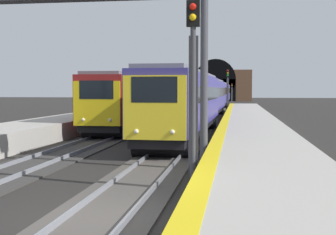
% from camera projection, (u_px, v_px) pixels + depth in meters
% --- Properties ---
extents(ground_plane, '(320.00, 320.00, 0.00)m').
position_uv_depth(ground_plane, '(99.00, 221.00, 10.70)').
color(ground_plane, '#282623').
extents(platform_right, '(112.00, 3.72, 1.04)m').
position_uv_depth(platform_right, '(276.00, 205.00, 10.08)').
color(platform_right, '#ADA89E').
rests_on(platform_right, ground_plane).
extents(platform_right_edge_strip, '(112.00, 0.50, 0.01)m').
position_uv_depth(platform_right_edge_strip, '(202.00, 179.00, 10.28)').
color(platform_right_edge_strip, yellow).
rests_on(platform_right_edge_strip, platform_right).
extents(track_main_line, '(160.00, 2.65, 0.21)m').
position_uv_depth(track_main_line, '(99.00, 219.00, 10.69)').
color(track_main_line, '#4C4742').
rests_on(track_main_line, ground_plane).
extents(train_main_approaching, '(79.88, 3.23, 4.11)m').
position_uv_depth(train_main_approaching, '(212.00, 95.00, 58.64)').
color(train_main_approaching, navy).
rests_on(train_main_approaching, ground_plane).
extents(train_adjacent_platform, '(57.66, 2.99, 4.10)m').
position_uv_depth(train_adjacent_platform, '(169.00, 95.00, 54.88)').
color(train_adjacent_platform, maroon).
rests_on(train_adjacent_platform, ground_plane).
extents(railway_signal_near, '(0.39, 0.38, 5.59)m').
position_uv_depth(railway_signal_near, '(193.00, 82.00, 13.50)').
color(railway_signal_near, '#38383D').
rests_on(railway_signal_near, ground_plane).
extents(railway_signal_mid, '(0.39, 0.38, 5.71)m').
position_uv_depth(railway_signal_mid, '(228.00, 86.00, 61.93)').
color(railway_signal_mid, '#38383D').
rests_on(railway_signal_mid, ground_plane).
extents(railway_signal_far, '(0.39, 0.38, 4.42)m').
position_uv_depth(railway_signal_far, '(232.00, 91.00, 110.53)').
color(railway_signal_far, '#4C4C54').
rests_on(railway_signal_far, ground_plane).
extents(overhead_signal_gantry, '(0.70, 9.02, 7.22)m').
position_uv_depth(overhead_signal_gantry, '(89.00, 24.00, 17.52)').
color(overhead_signal_gantry, '#3F3F47').
rests_on(overhead_signal_gantry, ground_plane).
extents(tunnel_portal, '(2.97, 18.57, 10.84)m').
position_uv_depth(tunnel_portal, '(216.00, 85.00, 120.65)').
color(tunnel_portal, brown).
rests_on(tunnel_portal, ground_plane).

